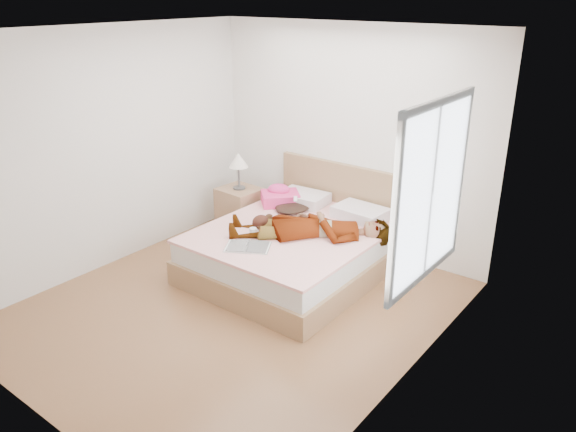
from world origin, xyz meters
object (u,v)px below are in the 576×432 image
at_px(phone, 295,199).
at_px(bed, 298,247).
at_px(nightstand, 240,207).
at_px(towel, 280,196).
at_px(magazine, 248,247).
at_px(woman, 311,223).
at_px(plush_toy, 262,221).
at_px(coffee_mug, 253,232).

distance_m(phone, bed, 0.60).
distance_m(bed, nightstand, 1.25).
relative_size(phone, towel, 0.15).
distance_m(bed, magazine, 0.77).
bearing_deg(bed, magazine, -97.21).
distance_m(woman, bed, 0.41).
bearing_deg(bed, plush_toy, -142.30).
xyz_separation_m(woman, phone, (-0.50, 0.40, 0.04)).
distance_m(woman, plush_toy, 0.55).
distance_m(woman, magazine, 0.74).
distance_m(towel, coffee_mug, 1.00).
bearing_deg(coffee_mug, nightstand, 138.75).
bearing_deg(plush_toy, magazine, -66.09).
xyz_separation_m(magazine, coffee_mug, (-0.14, 0.25, 0.04)).
bearing_deg(phone, towel, 125.42).
height_order(woman, bed, bed).
bearing_deg(plush_toy, coffee_mug, -72.38).
distance_m(towel, plush_toy, 0.75).
height_order(woman, nightstand, nightstand).
bearing_deg(nightstand, towel, 8.38).
relative_size(woman, phone, 20.09).
height_order(phone, magazine, phone).
relative_size(woman, plush_toy, 6.13).
height_order(bed, nightstand, nightstand).
bearing_deg(magazine, towel, 113.76).
distance_m(towel, nightstand, 0.64).
bearing_deg(magazine, phone, 100.78).
distance_m(magazine, coffee_mug, 0.29).
bearing_deg(woman, towel, -157.51).
relative_size(phone, nightstand, 0.08).
xyz_separation_m(woman, towel, (-0.82, 0.51, -0.02)).
relative_size(towel, magazine, 1.06).
relative_size(bed, nightstand, 1.97).
height_order(magazine, coffee_mug, coffee_mug).
height_order(bed, magazine, bed).
bearing_deg(bed, phone, 130.97).
relative_size(phone, plush_toy, 0.30).
distance_m(phone, magazine, 1.10).
bearing_deg(nightstand, bed, -16.95).
xyz_separation_m(woman, plush_toy, (-0.51, -0.18, -0.04)).
height_order(phone, nightstand, nightstand).
bearing_deg(coffee_mug, plush_toy, 107.62).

